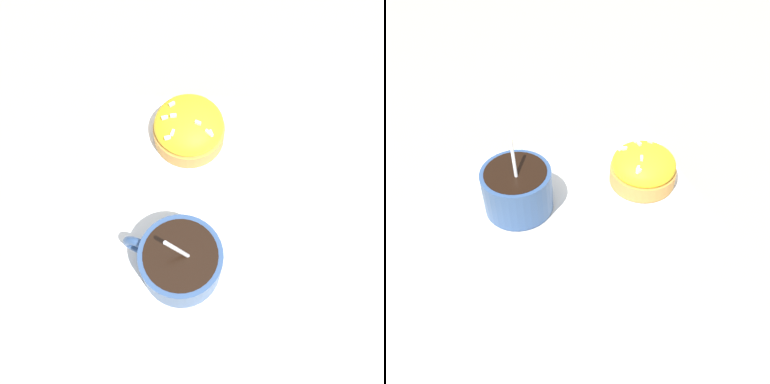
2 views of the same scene
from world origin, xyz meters
The scene contains 4 objects.
ground_plane centered at (0.00, 0.00, 0.00)m, with size 3.00×3.00×0.00m, color #C6B793.
paper_napkin centered at (0.00, 0.00, 0.00)m, with size 0.29×0.26×0.00m.
coffee_cup centered at (0.08, -0.01, 0.03)m, with size 0.08×0.11×0.09m.
frosted_pastry centered at (-0.08, -0.01, 0.02)m, with size 0.09×0.09×0.05m.
Camera 1 is at (0.19, 0.01, 0.48)m, focal length 42.00 mm.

